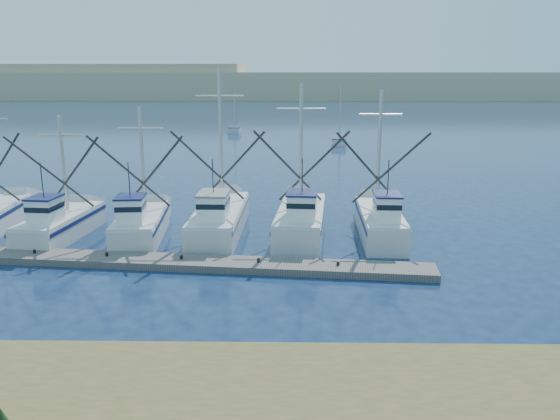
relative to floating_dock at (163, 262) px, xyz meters
name	(u,v)px	position (x,y,z in m)	size (l,w,h in m)	color
ground	(323,321)	(7.89, -6.48, -0.18)	(500.00, 500.00, 0.00)	#0D1D3D
floating_dock	(163,262)	(0.00, 0.00, 0.00)	(27.69, 1.85, 0.37)	#645E5A
dune_ridge	(292,85)	(7.89, 203.52, 4.82)	(360.00, 60.00, 10.00)	tan
trawler_fleet	(186,221)	(0.28, 5.12, 0.78)	(27.19, 9.58, 9.97)	silver
sailboat_near	(340,140)	(13.72, 50.69, 0.30)	(2.73, 7.02, 8.10)	silver
sailboat_far	(235,129)	(-2.56, 65.45, 0.32)	(1.88, 4.92, 8.10)	silver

